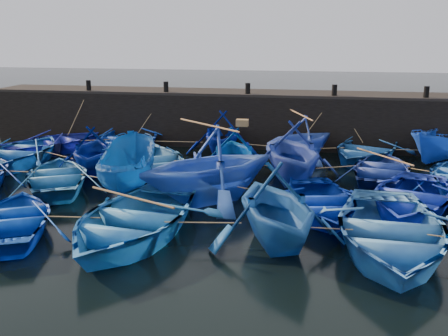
# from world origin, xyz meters

# --- Properties ---
(ground) EXTENTS (120.00, 120.00, 0.00)m
(ground) POSITION_xyz_m (0.00, 0.00, 0.00)
(ground) COLOR black
(ground) RESTS_ON ground
(quay_wall) EXTENTS (26.00, 2.50, 2.50)m
(quay_wall) POSITION_xyz_m (0.00, 10.50, 1.25)
(quay_wall) COLOR black
(quay_wall) RESTS_ON ground
(quay_top) EXTENTS (26.00, 2.50, 0.12)m
(quay_top) POSITION_xyz_m (0.00, 10.50, 2.56)
(quay_top) COLOR black
(quay_top) RESTS_ON quay_wall
(bollard_0) EXTENTS (0.24, 0.24, 0.50)m
(bollard_0) POSITION_xyz_m (-8.00, 9.60, 2.87)
(bollard_0) COLOR black
(bollard_0) RESTS_ON quay_top
(bollard_1) EXTENTS (0.24, 0.24, 0.50)m
(bollard_1) POSITION_xyz_m (-4.00, 9.60, 2.87)
(bollard_1) COLOR black
(bollard_1) RESTS_ON quay_top
(bollard_2) EXTENTS (0.24, 0.24, 0.50)m
(bollard_2) POSITION_xyz_m (0.00, 9.60, 2.87)
(bollard_2) COLOR black
(bollard_2) RESTS_ON quay_top
(bollard_3) EXTENTS (0.24, 0.24, 0.50)m
(bollard_3) POSITION_xyz_m (4.00, 9.60, 2.87)
(bollard_3) COLOR black
(bollard_3) RESTS_ON quay_top
(bollard_4) EXTENTS (0.24, 0.24, 0.50)m
(bollard_4) POSITION_xyz_m (8.00, 9.60, 2.87)
(bollard_4) COLOR black
(bollard_4) RESTS_ON quay_top
(boat_0) EXTENTS (5.43, 5.79, 0.98)m
(boat_0) POSITION_xyz_m (-8.71, 7.19, 0.49)
(boat_0) COLOR #1C2698
(boat_0) RESTS_ON ground
(boat_1) EXTENTS (4.99, 6.25, 1.16)m
(boat_1) POSITION_xyz_m (-5.40, 7.83, 0.58)
(boat_1) COLOR #103DBF
(boat_1) RESTS_ON ground
(boat_2) EXTENTS (3.77, 4.23, 2.02)m
(boat_2) POSITION_xyz_m (-0.94, 7.99, 1.01)
(boat_2) COLOR #00127C
(boat_2) RESTS_ON ground
(boat_3) EXTENTS (4.92, 4.93, 1.97)m
(boat_3) POSITION_xyz_m (2.57, 7.65, 0.98)
(boat_3) COLOR blue
(boat_3) RESTS_ON ground
(boat_4) EXTENTS (5.27, 6.04, 1.05)m
(boat_4) POSITION_xyz_m (5.39, 7.96, 0.52)
(boat_4) COLOR navy
(boat_4) RESTS_ON ground
(boat_5) EXTENTS (3.90, 4.36, 1.65)m
(boat_5) POSITION_xyz_m (8.55, 8.08, 0.83)
(boat_5) COLOR blue
(boat_5) RESTS_ON ground
(boat_6) EXTENTS (3.64, 5.07, 1.05)m
(boat_6) POSITION_xyz_m (-9.07, 5.07, 0.52)
(boat_6) COLOR #174E94
(boat_6) RESTS_ON ground
(boat_7) EXTENTS (4.16, 4.49, 1.94)m
(boat_7) POSITION_xyz_m (-5.39, 4.07, 0.97)
(boat_7) COLOR navy
(boat_7) RESTS_ON ground
(boat_8) EXTENTS (5.82, 6.24, 1.05)m
(boat_8) POSITION_xyz_m (-3.13, 4.45, 0.53)
(boat_8) COLOR #2F6DB5
(boat_8) RESTS_ON ground
(boat_9) EXTENTS (4.01, 4.40, 1.99)m
(boat_9) POSITION_xyz_m (0.15, 4.65, 0.99)
(boat_9) COLOR #00439B
(boat_9) RESTS_ON ground
(boat_10) EXTENTS (5.00, 5.42, 2.38)m
(boat_10) POSITION_xyz_m (2.38, 4.29, 1.19)
(boat_10) COLOR #223C94
(boat_10) RESTS_ON ground
(boat_11) EXTENTS (4.03, 5.01, 0.92)m
(boat_11) POSITION_xyz_m (5.75, 4.97, 0.46)
(boat_11) COLOR navy
(boat_11) RESTS_ON ground
(boat_14) EXTENTS (4.89, 5.50, 0.94)m
(boat_14) POSITION_xyz_m (-5.84, 1.98, 0.47)
(boat_14) COLOR #215E92
(boat_14) RESTS_ON ground
(boat_15) EXTENTS (2.77, 5.01, 1.83)m
(boat_15) POSITION_xyz_m (-3.09, 1.66, 0.92)
(boat_15) COLOR navy
(boat_15) RESTS_ON ground
(boat_16) EXTENTS (6.35, 6.28, 2.53)m
(boat_16) POSITION_xyz_m (-0.22, 1.53, 1.27)
(boat_16) COLOR blue
(boat_16) RESTS_ON ground
(boat_17) EXTENTS (3.90, 4.90, 0.91)m
(boat_17) POSITION_xyz_m (3.41, 0.85, 0.46)
(boat_17) COLOR #0729A7
(boat_17) RESTS_ON ground
(boat_18) EXTENTS (4.93, 5.81, 1.02)m
(boat_18) POSITION_xyz_m (6.18, 1.60, 0.51)
(boat_18) COLOR #152CB1
(boat_18) RESTS_ON ground
(boat_21) EXTENTS (4.57, 5.15, 0.88)m
(boat_21) POSITION_xyz_m (-4.98, -2.08, 0.44)
(boat_21) COLOR #0533A2
(boat_21) RESTS_ON ground
(boat_22) EXTENTS (4.70, 6.09, 1.17)m
(boat_22) POSITION_xyz_m (-1.60, -1.92, 0.58)
(boat_22) COLOR blue
(boat_22) RESTS_ON ground
(boat_23) EXTENTS (4.92, 5.24, 2.20)m
(boat_23) POSITION_xyz_m (2.23, -1.63, 1.10)
(boat_23) COLOR navy
(boat_23) RESTS_ON ground
(boat_24) EXTENTS (4.42, 6.00, 1.20)m
(boat_24) POSITION_xyz_m (5.11, -1.59, 0.60)
(boat_24) COLOR blue
(boat_24) RESTS_ON ground
(wooden_crate) EXTENTS (0.46, 0.34, 0.25)m
(wooden_crate) POSITION_xyz_m (0.45, 4.65, 2.11)
(wooden_crate) COLOR brown
(wooden_crate) RESTS_ON boat_9
(mooring_ropes) EXTENTS (17.31, 11.62, 2.10)m
(mooring_ropes) POSITION_xyz_m (-0.30, 4.88, 0.87)
(mooring_ropes) COLOR tan
(mooring_ropes) RESTS_ON ground
(loose_oars) EXTENTS (9.61, 11.65, 1.67)m
(loose_oars) POSITION_xyz_m (1.62, 3.06, 1.68)
(loose_oars) COLOR #99724C
(loose_oars) RESTS_ON ground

